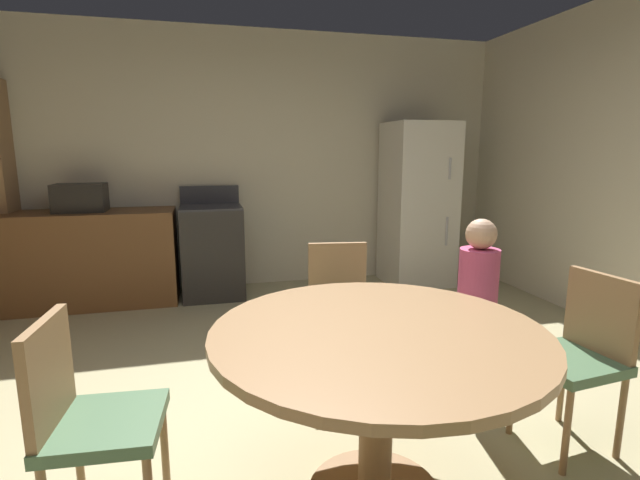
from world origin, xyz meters
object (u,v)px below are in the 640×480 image
object	(u,v)px
oven_range	(213,251)
person_child	(476,308)
microwave	(80,198)
chair_north	(339,303)
chair_east	(580,349)
refrigerator	(418,204)
chair_west	(86,414)
dining_table	(377,363)

from	to	relation	value
oven_range	person_child	world-z (taller)	oven_range
oven_range	microwave	size ratio (longest dim) A/B	2.50
chair_north	person_child	world-z (taller)	person_child
chair_east	person_child	size ratio (longest dim) A/B	0.80
refrigerator	microwave	xyz separation A→B (m)	(-3.39, 0.05, 0.15)
microwave	chair_north	distance (m)	2.82
chair_west	dining_table	bearing A→B (deg)	0.00
oven_range	dining_table	distance (m)	3.16
microwave	dining_table	world-z (taller)	microwave
dining_table	person_child	world-z (taller)	person_child
oven_range	chair_west	distance (m)	3.07
oven_range	person_child	distance (m)	2.88
chair_east	person_child	world-z (taller)	person_child
microwave	chair_north	size ratio (longest dim) A/B	0.51
microwave	person_child	xyz separation A→B (m)	(2.58, -2.51, -0.45)
dining_table	person_child	xyz separation A→B (m)	(0.83, 0.59, -0.03)
chair_east	oven_range	bearing A→B (deg)	-66.77
refrigerator	person_child	bearing A→B (deg)	-108.17
dining_table	chair_east	size ratio (longest dim) A/B	1.54
oven_range	person_child	bearing A→B (deg)	-60.74
refrigerator	chair_west	bearing A→B (deg)	-132.78
oven_range	microwave	bearing A→B (deg)	-179.82
oven_range	chair_west	world-z (taller)	oven_range
oven_range	chair_west	size ratio (longest dim) A/B	1.26
microwave	person_child	world-z (taller)	microwave
dining_table	chair_east	world-z (taller)	chair_east
person_child	chair_east	bearing A→B (deg)	84.44
person_child	microwave	bearing A→B (deg)	-79.81
dining_table	chair_east	distance (m)	1.12
chair_west	chair_east	bearing A→B (deg)	5.32
chair_west	person_child	bearing A→B (deg)	19.17
dining_table	person_child	bearing A→B (deg)	35.64
oven_range	chair_east	world-z (taller)	oven_range
refrigerator	microwave	bearing A→B (deg)	179.15
oven_range	person_child	xyz separation A→B (m)	(1.41, -2.51, 0.11)
microwave	chair_east	size ratio (longest dim) A/B	0.51
refrigerator	chair_east	distance (m)	3.00
dining_table	chair_east	xyz separation A→B (m)	(1.10, 0.12, -0.11)
chair_east	chair_north	bearing A→B (deg)	-52.39
chair_west	person_child	xyz separation A→B (m)	(1.94, 0.51, 0.08)
oven_range	refrigerator	size ratio (longest dim) A/B	0.62
microwave	chair_east	world-z (taller)	microwave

